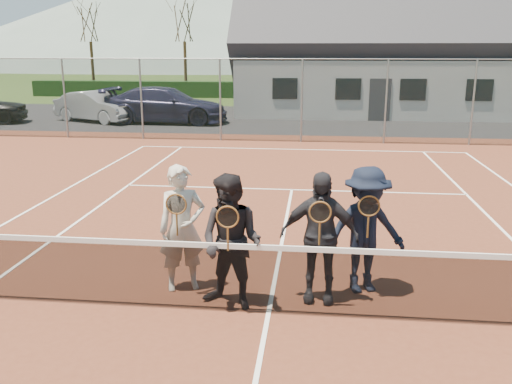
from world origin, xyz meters
TOP-DOWN VIEW (x-y plane):
  - ground at (0.00, 20.00)m, footprint 220.00×220.00m
  - court_surface at (0.00, 0.00)m, footprint 30.00×30.00m
  - tarmac_carpark at (-4.00, 20.00)m, footprint 40.00×12.00m
  - hedge_row at (0.00, 32.00)m, footprint 40.00×1.20m
  - hill_west at (-25.00, 95.00)m, footprint 110.00×110.00m
  - hill_centre at (20.00, 95.00)m, footprint 120.00×120.00m
  - car_b at (-9.79, 18.28)m, footprint 4.53×3.14m
  - car_c at (-6.41, 18.23)m, footprint 5.74×2.45m
  - court_markings at (0.00, 0.00)m, footprint 11.03×23.83m
  - tennis_net at (0.00, 0.00)m, footprint 11.68×0.08m
  - perimeter_fence at (0.00, 13.50)m, footprint 30.07×0.07m
  - clubhouse at (4.00, 24.00)m, footprint 15.60×8.20m
  - tree_a at (-16.00, 33.00)m, footprint 3.20×3.20m
  - tree_b at (-9.00, 33.00)m, footprint 3.20×3.20m
  - tree_c at (2.00, 33.00)m, footprint 3.20×3.20m
  - tree_d at (12.00, 33.00)m, footprint 3.20×3.20m
  - player_a at (-1.28, 0.65)m, footprint 0.77×0.65m
  - player_b at (-0.50, 0.16)m, footprint 1.06×0.94m
  - player_c at (0.63, 0.49)m, footprint 1.08×0.53m
  - player_d at (1.27, 0.85)m, footprint 1.32×1.02m

SIDE VIEW (x-z plane):
  - ground at x=0.00m, z-range 0.00..0.00m
  - tarmac_carpark at x=-4.00m, z-range 0.00..0.01m
  - court_surface at x=0.00m, z-range 0.00..0.02m
  - court_markings at x=0.00m, z-range 0.02..0.03m
  - tennis_net at x=0.00m, z-range -0.01..1.09m
  - hedge_row at x=0.00m, z-range 0.00..1.10m
  - car_b at x=-9.79m, z-range 0.00..1.41m
  - car_c at x=-6.41m, z-range 0.00..1.65m
  - player_d at x=1.27m, z-range 0.02..1.82m
  - player_b at x=-0.50m, z-range 0.02..1.82m
  - player_c at x=0.63m, z-range 0.02..1.82m
  - player_a at x=-1.28m, z-range 0.02..1.82m
  - perimeter_fence at x=0.00m, z-range 0.01..3.03m
  - clubhouse at x=4.00m, z-range 0.14..7.84m
  - tree_a at x=-16.00m, z-range 1.91..9.68m
  - tree_b at x=-9.00m, z-range 1.91..9.68m
  - tree_c at x=2.00m, z-range 1.91..9.68m
  - tree_d at x=12.00m, z-range 1.91..9.68m
  - hill_west at x=-25.00m, z-range 0.00..18.00m
  - hill_centre at x=20.00m, z-range 0.00..22.00m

